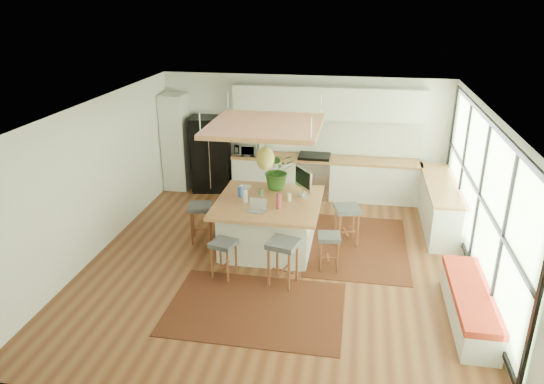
% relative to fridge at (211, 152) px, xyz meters
% --- Properties ---
extents(floor, '(7.00, 7.00, 0.00)m').
position_rel_fridge_xyz_m(floor, '(2.12, -3.20, -0.93)').
color(floor, '#5D2F1A').
rests_on(floor, ground).
extents(ceiling, '(7.00, 7.00, 0.00)m').
position_rel_fridge_xyz_m(ceiling, '(2.12, -3.20, 1.78)').
color(ceiling, white).
rests_on(ceiling, ground).
extents(wall_back, '(6.50, 0.00, 6.50)m').
position_rel_fridge_xyz_m(wall_back, '(2.12, 0.30, 0.42)').
color(wall_back, white).
rests_on(wall_back, ground).
extents(wall_front, '(6.50, 0.00, 6.50)m').
position_rel_fridge_xyz_m(wall_front, '(2.12, -6.70, 0.42)').
color(wall_front, white).
rests_on(wall_front, ground).
extents(wall_left, '(0.00, 7.00, 7.00)m').
position_rel_fridge_xyz_m(wall_left, '(-1.13, -3.20, 0.42)').
color(wall_left, white).
rests_on(wall_left, ground).
extents(wall_right, '(0.00, 7.00, 7.00)m').
position_rel_fridge_xyz_m(wall_right, '(5.37, -3.20, 0.42)').
color(wall_right, white).
rests_on(wall_right, ground).
extents(window_wall, '(0.10, 6.20, 2.60)m').
position_rel_fridge_xyz_m(window_wall, '(5.34, -3.20, 0.47)').
color(window_wall, black).
rests_on(window_wall, wall_right).
extents(pantry, '(0.55, 0.60, 2.25)m').
position_rel_fridge_xyz_m(pantry, '(-0.83, -0.02, 0.20)').
color(pantry, silver).
rests_on(pantry, floor).
extents(back_counter_base, '(4.20, 0.60, 0.88)m').
position_rel_fridge_xyz_m(back_counter_base, '(2.67, -0.02, -0.49)').
color(back_counter_base, silver).
rests_on(back_counter_base, floor).
extents(back_counter_top, '(4.24, 0.64, 0.05)m').
position_rel_fridge_xyz_m(back_counter_top, '(2.67, -0.02, -0.03)').
color(back_counter_top, '#A6663B').
rests_on(back_counter_top, back_counter_base).
extents(backsplash, '(4.20, 0.02, 0.80)m').
position_rel_fridge_xyz_m(backsplash, '(2.67, 0.28, 0.43)').
color(backsplash, white).
rests_on(backsplash, wall_back).
extents(upper_cabinets, '(4.20, 0.34, 0.70)m').
position_rel_fridge_xyz_m(upper_cabinets, '(2.67, 0.12, 1.22)').
color(upper_cabinets, silver).
rests_on(upper_cabinets, wall_back).
extents(range, '(0.76, 0.62, 1.00)m').
position_rel_fridge_xyz_m(range, '(2.42, -0.02, -0.43)').
color(range, '#A5A5AA').
rests_on(range, floor).
extents(right_counter_base, '(0.60, 2.50, 0.88)m').
position_rel_fridge_xyz_m(right_counter_base, '(5.05, -1.20, -0.49)').
color(right_counter_base, silver).
rests_on(right_counter_base, floor).
extents(right_counter_top, '(0.64, 2.54, 0.05)m').
position_rel_fridge_xyz_m(right_counter_top, '(5.05, -1.20, -0.03)').
color(right_counter_top, '#A6663B').
rests_on(right_counter_top, right_counter_base).
extents(window_bench, '(0.52, 2.00, 0.50)m').
position_rel_fridge_xyz_m(window_bench, '(5.07, -4.40, -0.68)').
color(window_bench, silver).
rests_on(window_bench, floor).
extents(ceiling_panel, '(1.86, 1.86, 0.80)m').
position_rel_fridge_xyz_m(ceiling_panel, '(1.82, -2.80, 1.12)').
color(ceiling_panel, '#A6663B').
rests_on(ceiling_panel, ceiling).
extents(rug_near, '(2.60, 1.80, 0.01)m').
position_rel_fridge_xyz_m(rug_near, '(2.01, -4.66, -0.92)').
color(rug_near, black).
rests_on(rug_near, floor).
extents(rug_right, '(1.80, 2.60, 0.01)m').
position_rel_fridge_xyz_m(rug_right, '(3.48, -2.37, -0.92)').
color(rug_right, black).
rests_on(rug_right, floor).
extents(fridge, '(0.97, 0.81, 1.75)m').
position_rel_fridge_xyz_m(fridge, '(0.00, 0.00, 0.00)').
color(fridge, black).
rests_on(fridge, floor).
extents(island, '(1.85, 1.85, 0.93)m').
position_rel_fridge_xyz_m(island, '(1.85, -2.71, -0.46)').
color(island, '#A6663B').
rests_on(island, floor).
extents(stool_near_left, '(0.46, 0.46, 0.65)m').
position_rel_fridge_xyz_m(stool_near_left, '(1.32, -3.85, -0.57)').
color(stool_near_left, '#414448').
rests_on(stool_near_left, floor).
extents(stool_near_right, '(0.55, 0.55, 0.76)m').
position_rel_fridge_xyz_m(stool_near_right, '(2.30, -3.90, -0.57)').
color(stool_near_right, '#414448').
rests_on(stool_near_right, floor).
extents(stool_right_front, '(0.41, 0.41, 0.63)m').
position_rel_fridge_xyz_m(stool_right_front, '(2.99, -3.28, -0.57)').
color(stool_right_front, '#414448').
rests_on(stool_right_front, floor).
extents(stool_right_back, '(0.55, 0.55, 0.74)m').
position_rel_fridge_xyz_m(stool_right_back, '(3.25, -2.30, -0.57)').
color(stool_right_back, '#414448').
rests_on(stool_right_back, floor).
extents(stool_left_side, '(0.52, 0.52, 0.73)m').
position_rel_fridge_xyz_m(stool_left_side, '(0.56, -2.65, -0.57)').
color(stool_left_side, '#414448').
rests_on(stool_left_side, floor).
extents(laptop, '(0.31, 0.33, 0.22)m').
position_rel_fridge_xyz_m(laptop, '(1.75, -3.21, 0.12)').
color(laptop, '#A5A5AA').
rests_on(laptop, island).
extents(monitor, '(0.49, 0.57, 0.52)m').
position_rel_fridge_xyz_m(monitor, '(2.43, -2.35, 0.26)').
color(monitor, '#A5A5AA').
rests_on(monitor, island).
extents(microwave, '(0.51, 0.30, 0.34)m').
position_rel_fridge_xyz_m(microwave, '(0.87, -0.07, 0.17)').
color(microwave, '#A5A5AA').
rests_on(microwave, back_counter_top).
extents(island_plant, '(0.74, 0.80, 0.56)m').
position_rel_fridge_xyz_m(island_plant, '(1.91, -2.06, 0.29)').
color(island_plant, '#1E4C19').
rests_on(island_plant, island).
extents(island_bowl, '(0.29, 0.29, 0.06)m').
position_rel_fridge_xyz_m(island_bowl, '(1.31, -2.25, 0.03)').
color(island_bowl, silver).
rests_on(island_bowl, island).
extents(island_bottle_0, '(0.07, 0.07, 0.19)m').
position_rel_fridge_xyz_m(island_bottle_0, '(1.30, -2.61, 0.10)').
color(island_bottle_0, blue).
rests_on(island_bottle_0, island).
extents(island_bottle_1, '(0.07, 0.07, 0.19)m').
position_rel_fridge_xyz_m(island_bottle_1, '(1.45, -2.86, 0.10)').
color(island_bottle_1, silver).
rests_on(island_bottle_1, island).
extents(island_bottle_2, '(0.07, 0.07, 0.19)m').
position_rel_fridge_xyz_m(island_bottle_2, '(2.10, -3.01, 0.10)').
color(island_bottle_2, '#AB3951').
rests_on(island_bottle_2, island).
extents(island_bottle_3, '(0.07, 0.07, 0.19)m').
position_rel_fridge_xyz_m(island_bottle_3, '(2.20, -2.66, 0.10)').
color(island_bottle_3, silver).
rests_on(island_bottle_3, island).
extents(island_bottle_4, '(0.07, 0.07, 0.19)m').
position_rel_fridge_xyz_m(island_bottle_4, '(1.65, -2.46, 0.10)').
color(island_bottle_4, '#51824E').
rests_on(island_bottle_4, island).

